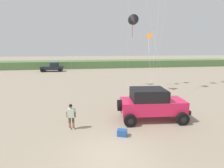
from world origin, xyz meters
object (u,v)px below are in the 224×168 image
Objects in this scene: jeep at (151,103)px; cooler_box at (122,133)px; distant_pickup at (53,67)px; kite_yellow_diamond at (150,37)px; person_watching at (71,115)px; kite_green_box at (134,21)px.

cooler_box is at bearing -142.33° from jeep.
kite_yellow_diamond is (15.52, -17.48, 5.51)m from distant_pickup.
cooler_box is at bearing -23.78° from person_watching.
kite_green_box is at bearing 52.23° from person_watching.
cooler_box is 0.07× the size of kite_green_box.
distant_pickup is 24.02m from kite_yellow_diamond.
kite_yellow_diamond is (3.16, 3.23, -1.35)m from kite_green_box.
jeep reaches higher than distant_pickup.
distant_pickup is at bearing 120.81° from kite_green_box.
person_watching is 3.31m from cooler_box.
jeep is 12.43m from kite_yellow_diamond.
distant_pickup is 0.54× the size of kite_green_box.
kite_yellow_diamond is at bearing 50.19° from person_watching.
jeep is 1.06× the size of distant_pickup.
kite_yellow_diamond reaches higher than cooler_box.
distant_pickup is 0.67× the size of kite_yellow_diamond.
person_watching is 2.98× the size of cooler_box.
person_watching is at bearing 176.59° from cooler_box.
kite_green_box is (6.19, 8.00, 6.87)m from person_watching.
distant_pickup is at bearing 127.25° from cooler_box.
kite_yellow_diamond reaches higher than person_watching.
cooler_box is at bearing -109.24° from kite_green_box.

